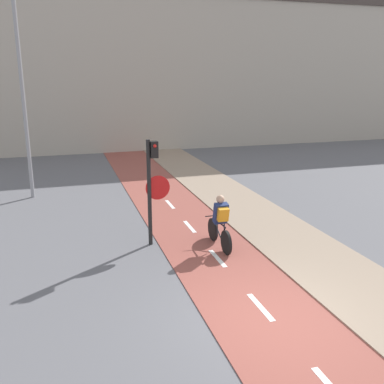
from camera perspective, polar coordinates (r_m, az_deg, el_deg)
The scene contains 7 objects.
ground_plane at distance 8.68m, azimuth 10.61°, elevation -16.54°, with size 120.00×120.00×0.00m, color #5B5B60.
bike_lane at distance 8.68m, azimuth 10.61°, elevation -16.48°, with size 2.47×60.00×0.02m.
sidewalk_strip at distance 9.93m, azimuth 23.54°, elevation -13.18°, with size 2.40×60.00×0.05m.
building_row_background at distance 28.95m, azimuth -10.24°, elevation 15.54°, with size 60.00×5.20×9.64m.
traffic_light_pole at distance 11.53m, azimuth -5.32°, elevation 1.54°, with size 0.67×0.25×2.93m.
street_lamp_far at distance 17.09m, azimuth -21.92°, elevation 14.88°, with size 0.36×0.36×7.93m.
cyclist_near at distance 11.55m, azimuth 3.78°, elevation -4.16°, with size 0.46×1.70×1.49m.
Camera 1 is at (-3.58, -6.49, 4.53)m, focal length 40.00 mm.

